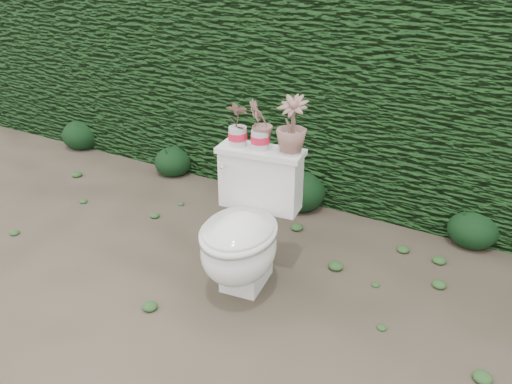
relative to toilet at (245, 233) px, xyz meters
The scene contains 10 objects.
ground 0.39m from the toilet, 169.17° to the left, with size 60.00×60.00×0.00m, color brown.
hedge 1.70m from the toilet, 95.47° to the left, with size 8.00×1.00×1.60m, color #1B4416.
toilet is the anchor object (origin of this frame).
potted_plant_left 0.61m from the toilet, 127.78° to the left, with size 0.13×0.09×0.25m, color #276E22.
potted_plant_center 0.60m from the toilet, 97.82° to the left, with size 0.15×0.12×0.27m, color #276E22.
potted_plant_right 0.65m from the toilet, 60.29° to the left, with size 0.17×0.17×0.31m, color #276E22.
liriope_clump_0 2.80m from the toilet, 155.90° to the left, with size 0.37×0.37×0.30m, color black.
liriope_clump_1 1.76m from the toilet, 141.71° to the left, with size 0.33×0.33×0.26m, color black.
liriope_clump_2 1.08m from the toilet, 97.33° to the left, with size 0.38×0.38×0.30m, color black.
liriope_clump_3 1.61m from the toilet, 46.45° to the left, with size 0.33×0.33×0.27m, color black.
Camera 1 is at (1.40, -2.10, 1.82)m, focal length 35.00 mm.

